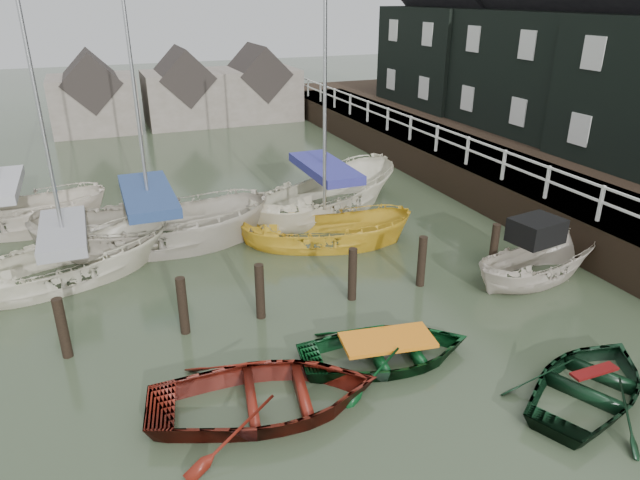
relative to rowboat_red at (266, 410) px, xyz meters
name	(u,v)px	position (x,y,z in m)	size (l,w,h in m)	color
ground	(360,377)	(2.05, 0.23, 0.00)	(120.00, 120.00, 0.00)	#2B3622
pier	(465,167)	(11.53, 10.23, 0.71)	(3.04, 32.00, 2.70)	black
land_strip	(568,169)	(17.05, 10.23, 0.00)	(14.00, 38.00, 1.50)	black
quay_houses	(620,35)	(17.05, 8.89, 5.68)	(6.52, 28.14, 10.01)	black
mooring_pilings	(264,298)	(0.94, 3.23, 0.50)	(13.72, 0.22, 1.80)	black
far_sheds	(181,92)	(2.89, 26.23, 1.86)	(14.00, 4.08, 4.39)	#665B51
rowboat_red	(266,410)	(0.00, 0.00, 0.00)	(3.07, 4.29, 0.89)	#56140C
rowboat_green	(386,360)	(2.82, 0.54, 0.00)	(2.64, 3.70, 0.77)	black
rowboat_dkgreen	(589,394)	(5.94, -1.92, 0.00)	(2.57, 3.59, 0.74)	black
motorboat	(534,274)	(8.38, 2.45, 0.10)	(4.27, 2.16, 2.44)	beige
sailboat_a	(71,276)	(-3.37, 7.15, 0.07)	(6.16, 3.73, 11.26)	beige
sailboat_b	(154,243)	(-1.00, 8.59, 0.06)	(7.51, 4.09, 12.33)	beige
sailboat_c	(324,243)	(3.94, 6.74, 0.02)	(5.66, 3.70, 10.07)	gold
sailboat_d	(325,209)	(5.07, 9.45, 0.06)	(7.30, 5.17, 11.66)	silver
sailboat_e	(8,228)	(-5.32, 11.68, 0.06)	(6.95, 3.99, 10.73)	beige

